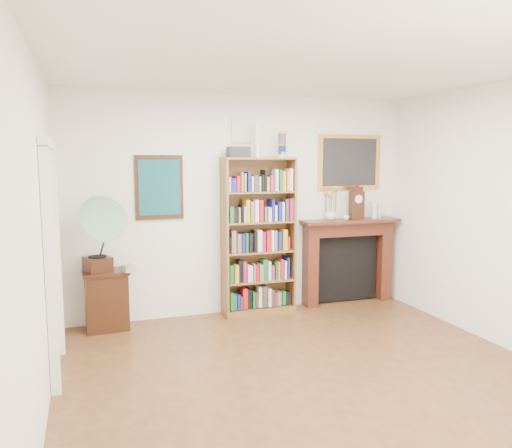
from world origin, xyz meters
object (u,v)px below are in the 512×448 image
(side_cabinet, at_px, (107,300))
(gramophone, at_px, (97,230))
(mantel_clock, at_px, (357,204))
(bottle_left, at_px, (375,210))
(cd_stack, at_px, (128,268))
(bookshelf, at_px, (259,227))
(fireplace, at_px, (347,253))
(flower_vase, at_px, (330,214))
(teacup, at_px, (346,218))
(bottle_right, at_px, (379,211))

(side_cabinet, xyz_separation_m, gramophone, (-0.08, -0.14, 0.85))
(mantel_clock, distance_m, bottle_left, 0.29)
(cd_stack, bearing_deg, bookshelf, 5.65)
(gramophone, xyz_separation_m, mantel_clock, (3.40, 0.18, 0.19))
(side_cabinet, distance_m, gramophone, 0.87)
(bottle_left, bearing_deg, mantel_clock, 176.69)
(side_cabinet, xyz_separation_m, fireplace, (3.22, 0.10, 0.34))
(side_cabinet, bearing_deg, mantel_clock, -2.21)
(cd_stack, xyz_separation_m, flower_vase, (2.69, 0.21, 0.52))
(cd_stack, height_order, flower_vase, flower_vase)
(flower_vase, bearing_deg, mantel_clock, -3.88)
(side_cabinet, height_order, fireplace, fireplace)
(gramophone, xyz_separation_m, flower_vase, (3.02, 0.21, 0.05))
(cd_stack, bearing_deg, flower_vase, 4.43)
(bookshelf, distance_m, teacup, 1.24)
(gramophone, distance_m, mantel_clock, 3.41)
(fireplace, distance_m, gramophone, 3.36)
(gramophone, bearing_deg, bottle_right, -18.14)
(gramophone, distance_m, flower_vase, 3.02)
(bottle_left, bearing_deg, bottle_right, 25.90)
(gramophone, distance_m, cd_stack, 0.57)
(gramophone, xyz_separation_m, bottle_right, (3.77, 0.22, 0.07))
(cd_stack, height_order, bottle_right, bottle_right)
(fireplace, relative_size, teacup, 16.59)
(fireplace, xyz_separation_m, gramophone, (-3.31, -0.25, 0.51))
(bookshelf, distance_m, bottle_left, 1.71)
(bookshelf, distance_m, cd_stack, 1.70)
(bottle_right, bearing_deg, gramophone, -176.74)
(bookshelf, bearing_deg, teacup, -0.24)
(bookshelf, xyz_separation_m, bottle_right, (1.80, 0.05, 0.15))
(teacup, bearing_deg, fireplace, 49.39)
(bookshelf, bearing_deg, cd_stack, -173.47)
(cd_stack, distance_m, bottle_right, 3.49)
(fireplace, height_order, teacup, teacup)
(bookshelf, xyz_separation_m, fireplace, (1.33, 0.08, -0.43))
(bottle_left, height_order, bottle_right, bottle_left)
(teacup, bearing_deg, bottle_left, 3.50)
(cd_stack, bearing_deg, mantel_clock, 3.40)
(bookshelf, xyz_separation_m, cd_stack, (-1.65, -0.16, -0.38))
(bookshelf, xyz_separation_m, side_cabinet, (-1.89, -0.02, -0.77))
(fireplace, xyz_separation_m, cd_stack, (-2.98, -0.25, 0.05))
(flower_vase, relative_size, teacup, 1.96)
(mantel_clock, bearing_deg, bottle_left, -4.45)
(bookshelf, distance_m, side_cabinet, 2.05)
(teacup, xyz_separation_m, bottle_right, (0.56, 0.08, 0.07))
(mantel_clock, bearing_deg, side_cabinet, 179.57)
(bottle_left, bearing_deg, teacup, -176.50)
(bookshelf, relative_size, cd_stack, 19.32)
(side_cabinet, xyz_separation_m, teacup, (3.13, -0.00, 0.86))
(side_cabinet, xyz_separation_m, mantel_clock, (3.32, 0.04, 1.04))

